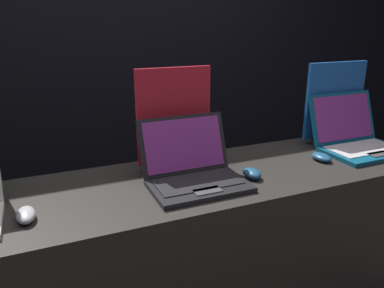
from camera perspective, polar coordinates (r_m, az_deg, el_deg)
The scene contains 9 objects.
wall_back at distance 2.71m, azimuth -11.83°, elevation 15.20°, with size 8.00×0.05×2.80m.
display_counter at distance 1.76m, azimuth 0.02°, elevation -19.05°, with size 2.29×0.57×0.91m.
mouse_front at distance 1.34m, azimuth -23.98°, elevation -9.84°, with size 0.06×0.11×0.04m.
laptop_middle at distance 1.48m, azimuth 0.16°, elevation -3.84°, with size 0.37×0.33×0.24m.
mouse_middle at distance 1.55m, azimuth 9.13°, elevation -4.45°, with size 0.07×0.10×0.04m.
promo_stand_middle at distance 1.61m, azimuth -2.73°, elevation 3.59°, with size 0.33×0.07×0.43m.
laptop_back at distance 2.03m, azimuth 23.76°, elevation 0.91°, with size 0.40×0.35×0.26m.
mouse_back at distance 1.82m, azimuth 19.12°, elevation -1.89°, with size 0.07×0.11×0.03m.
promo_stand_back at distance 2.12m, azimuth 20.85°, elevation 5.73°, with size 0.37×0.07×0.42m.
Camera 1 is at (-0.56, -1.01, 1.52)m, focal length 35.00 mm.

